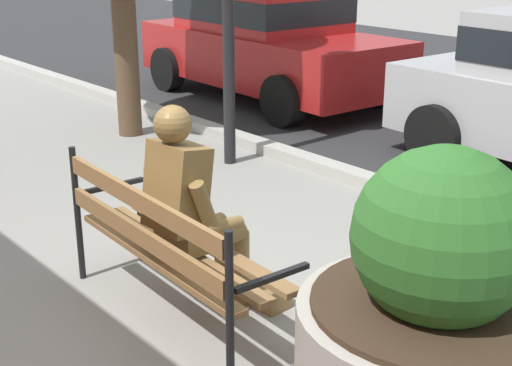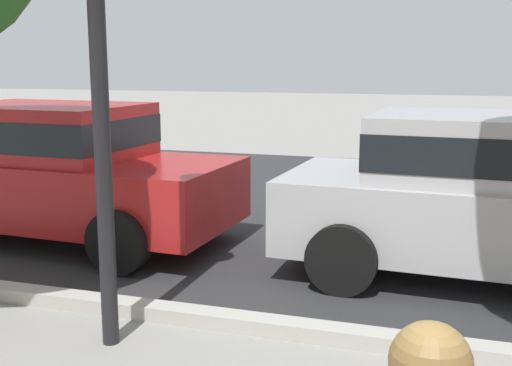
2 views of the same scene
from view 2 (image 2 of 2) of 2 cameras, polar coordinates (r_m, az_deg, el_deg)
street_surface at (r=9.21m, az=17.61°, el=-2.49°), size 60.00×9.00×0.01m
curb_stone at (r=4.81m, az=17.22°, el=-13.99°), size 60.00×0.20×0.12m
parked_car_red at (r=7.70m, az=-17.64°, el=1.33°), size 4.17×2.07×1.56m
parked_car_silver at (r=6.31m, az=20.92°, el=-0.86°), size 4.17×2.07×1.56m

